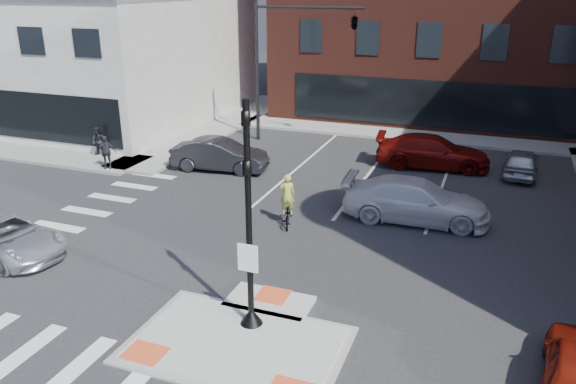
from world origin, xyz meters
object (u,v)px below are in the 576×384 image
at_px(bg_car_silver, 521,162).
at_px(pedestrian_b, 106,152).
at_px(white_pickup, 416,200).
at_px(silver_suv, 3,236).
at_px(pedestrian_a, 99,141).
at_px(bg_car_dark, 220,155).
at_px(cyclist, 287,208).
at_px(bg_car_red, 433,152).

distance_m(bg_car_silver, pedestrian_b, 19.84).
distance_m(white_pickup, bg_car_silver, 8.19).
height_order(silver_suv, pedestrian_a, pedestrian_a).
relative_size(bg_car_dark, cyclist, 2.29).
distance_m(white_pickup, cyclist, 4.95).
height_order(bg_car_dark, cyclist, cyclist).
height_order(white_pickup, bg_car_red, white_pickup).
height_order(white_pickup, cyclist, cyclist).
distance_m(bg_car_red, pedestrian_a, 16.98).
height_order(bg_car_silver, pedestrian_b, pedestrian_b).
distance_m(silver_suv, bg_car_red, 19.20).
relative_size(bg_car_silver, cyclist, 1.85).
bearing_deg(cyclist, silver_suv, 15.57).
bearing_deg(bg_car_red, bg_car_silver, -92.87).
xyz_separation_m(bg_car_dark, pedestrian_a, (-6.71, -0.53, 0.16)).
bearing_deg(silver_suv, pedestrian_b, 25.88).
bearing_deg(white_pickup, pedestrian_b, 83.72).
relative_size(bg_car_dark, bg_car_red, 0.85).
xyz_separation_m(bg_car_dark, bg_car_red, (9.62, 4.12, 0.03)).
bearing_deg(bg_car_silver, pedestrian_a, 16.76).
bearing_deg(pedestrian_b, bg_car_silver, -9.76).
relative_size(bg_car_dark, pedestrian_a, 3.01).
bearing_deg(bg_car_dark, bg_car_silver, -79.64).
height_order(bg_car_dark, bg_car_red, bg_car_red).
bearing_deg(silver_suv, bg_car_red, -29.56).
height_order(white_pickup, pedestrian_a, pedestrian_a).
relative_size(silver_suv, bg_car_silver, 1.27).
height_order(silver_suv, cyclist, cyclist).
relative_size(white_pickup, bg_car_silver, 1.48).
height_order(silver_suv, bg_car_silver, silver_suv).
xyz_separation_m(white_pickup, bg_car_dark, (-9.88, 2.87, -0.04)).
bearing_deg(bg_car_dark, white_pickup, -113.50).
xyz_separation_m(white_pickup, bg_car_red, (-0.26, 6.99, -0.01)).
bearing_deg(white_pickup, pedestrian_a, 78.70).
relative_size(silver_suv, pedestrian_b, 2.95).
bearing_deg(bg_car_dark, cyclist, -140.29).
relative_size(bg_car_silver, bg_car_red, 0.68).
xyz_separation_m(bg_car_silver, cyclist, (-8.26, -9.45, 0.04)).
xyz_separation_m(silver_suv, bg_car_red, (12.16, 14.85, 0.14)).
bearing_deg(bg_car_red, pedestrian_b, 106.60).
relative_size(bg_car_dark, pedestrian_b, 2.89).
relative_size(cyclist, pedestrian_a, 1.31).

